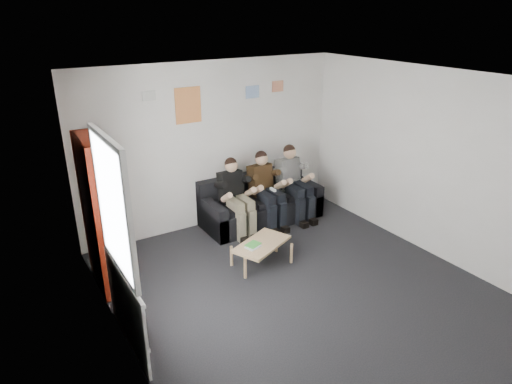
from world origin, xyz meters
TOP-DOWN VIEW (x-y plane):
  - room_shell at (0.00, 0.00)m, footprint 5.00×5.00m
  - sofa at (0.68, 2.11)m, footprint 2.05×0.84m
  - bookshelf at (-2.07, 1.53)m, footprint 0.30×0.91m
  - coffee_table at (-0.10, 0.85)m, footprint 0.86×0.47m
  - game_cases at (-0.26, 0.83)m, footprint 0.22×0.18m
  - person_left at (0.10, 1.92)m, footprint 0.38×0.81m
  - person_middle at (0.68, 1.92)m, footprint 0.39×0.83m
  - person_right at (1.25, 1.92)m, footprint 0.40×0.85m
  - radiator at (-2.15, 0.20)m, footprint 0.10×0.64m
  - window at (-2.22, 0.20)m, footprint 0.05×1.30m
  - poster_large at (-0.40, 2.49)m, footprint 0.42×0.01m
  - poster_blue at (0.75, 2.49)m, footprint 0.25×0.01m
  - poster_pink at (1.25, 2.49)m, footprint 0.22×0.01m
  - poster_sign at (-1.00, 2.49)m, footprint 0.20×0.01m

SIDE VIEW (x-z plane):
  - sofa at x=0.68m, z-range -0.11..0.68m
  - coffee_table at x=-0.10m, z-range 0.13..0.47m
  - radiator at x=-2.15m, z-range 0.05..0.65m
  - game_cases at x=-0.26m, z-range 0.34..0.37m
  - person_left at x=0.10m, z-range 0.00..1.24m
  - person_middle at x=0.68m, z-range 0.00..1.25m
  - person_right at x=1.25m, z-range -0.01..1.27m
  - bookshelf at x=-2.07m, z-range 0.00..2.01m
  - window at x=-2.22m, z-range -0.15..2.21m
  - room_shell at x=0.00m, z-range -1.15..3.85m
  - poster_large at x=-0.40m, z-range 1.77..2.32m
  - poster_blue at x=0.75m, z-range 2.05..2.25m
  - poster_pink at x=1.25m, z-range 2.11..2.29m
  - poster_sign at x=-1.00m, z-range 2.18..2.32m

